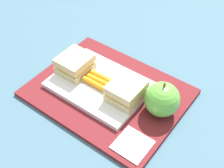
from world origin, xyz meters
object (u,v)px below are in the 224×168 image
at_px(sandwich_half_left, 75,64).
at_px(carrot_sticks_bundle, 99,81).
at_px(sandwich_half_right, 126,91).
at_px(paper_napkin, 133,145).
at_px(apple, 162,99).
at_px(food_tray, 100,85).

xyz_separation_m(sandwich_half_left, carrot_sticks_bundle, (0.08, -0.00, -0.01)).
height_order(sandwich_half_right, paper_napkin, sandwich_half_right).
distance_m(apple, paper_napkin, 0.12).
bearing_deg(apple, sandwich_half_right, -165.36).
bearing_deg(sandwich_half_right, food_tray, 180.00).
distance_m(food_tray, sandwich_half_right, 0.08).
height_order(carrot_sticks_bundle, paper_napkin, carrot_sticks_bundle).
bearing_deg(sandwich_half_left, paper_napkin, -21.32).
xyz_separation_m(sandwich_half_left, apple, (0.24, 0.02, 0.01)).
relative_size(food_tray, sandwich_half_right, 2.88).
bearing_deg(food_tray, carrot_sticks_bundle, -167.98).
distance_m(food_tray, sandwich_half_left, 0.08).
xyz_separation_m(carrot_sticks_bundle, apple, (0.16, 0.02, 0.02)).
bearing_deg(food_tray, sandwich_half_right, 0.00).
relative_size(apple, paper_napkin, 1.29).
height_order(food_tray, apple, apple).
height_order(food_tray, paper_napkin, food_tray).
distance_m(sandwich_half_left, sandwich_half_right, 0.16).
bearing_deg(apple, paper_napkin, -89.55).
bearing_deg(food_tray, paper_napkin, -30.14).
bearing_deg(sandwich_half_right, sandwich_half_left, 180.00).
bearing_deg(sandwich_half_right, carrot_sticks_bundle, -179.95).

